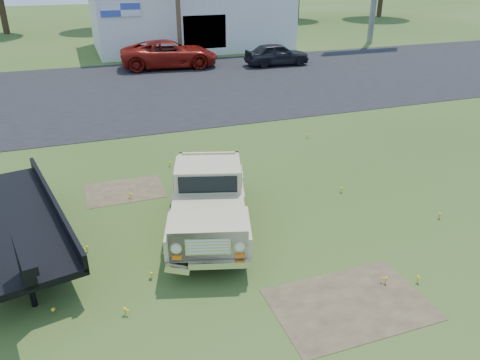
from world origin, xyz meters
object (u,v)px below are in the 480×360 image
at_px(flatbed_trailer, 9,217).
at_px(dark_sedan, 277,54).
at_px(vintage_pickup_truck, 209,196).
at_px(red_pickup, 169,54).

bearing_deg(flatbed_trailer, dark_sedan, 38.65).
height_order(vintage_pickup_truck, dark_sedan, vintage_pickup_truck).
distance_m(flatbed_trailer, red_pickup, 20.15).
bearing_deg(red_pickup, flatbed_trailer, 164.10).
bearing_deg(flatbed_trailer, red_pickup, 56.07).
bearing_deg(flatbed_trailer, vintage_pickup_truck, -19.27).
distance_m(vintage_pickup_truck, red_pickup, 19.51).
height_order(vintage_pickup_truck, flatbed_trailer, vintage_pickup_truck).
relative_size(vintage_pickup_truck, dark_sedan, 1.18).
relative_size(red_pickup, dark_sedan, 1.46).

